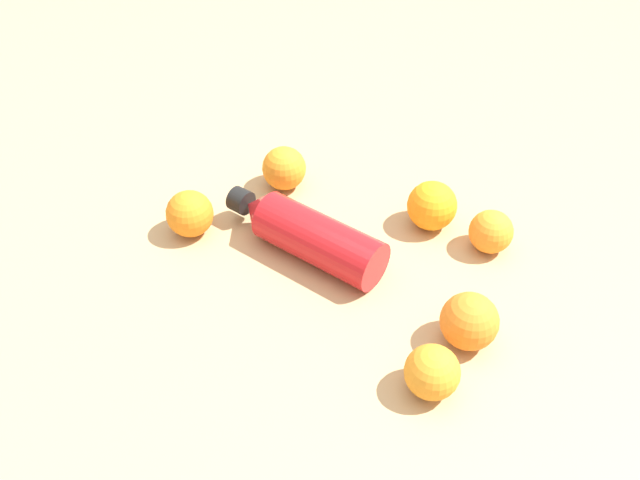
% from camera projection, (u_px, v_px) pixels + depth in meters
% --- Properties ---
extents(ground_plane, '(2.40, 2.40, 0.00)m').
position_uv_depth(ground_plane, '(323.00, 265.00, 0.93)').
color(ground_plane, tan).
extents(water_bottle, '(0.18, 0.24, 0.07)m').
position_uv_depth(water_bottle, '(307.00, 233.00, 0.93)').
color(water_bottle, red).
rests_on(water_bottle, ground_plane).
extents(orange_0, '(0.07, 0.07, 0.07)m').
position_uv_depth(orange_0, '(432.00, 206.00, 0.97)').
color(orange_0, orange).
rests_on(orange_0, ground_plane).
extents(orange_1, '(0.07, 0.07, 0.07)m').
position_uv_depth(orange_1, '(432.00, 372.00, 0.76)').
color(orange_1, orange).
rests_on(orange_1, ground_plane).
extents(orange_2, '(0.07, 0.07, 0.07)m').
position_uv_depth(orange_2, '(469.00, 321.00, 0.81)').
color(orange_2, orange).
rests_on(orange_2, ground_plane).
extents(orange_3, '(0.07, 0.07, 0.07)m').
position_uv_depth(orange_3, '(284.00, 168.00, 1.04)').
color(orange_3, orange).
rests_on(orange_3, ground_plane).
extents(orange_4, '(0.06, 0.06, 0.06)m').
position_uv_depth(orange_4, '(491.00, 232.00, 0.94)').
color(orange_4, orange).
rests_on(orange_4, ground_plane).
extents(orange_5, '(0.07, 0.07, 0.07)m').
position_uv_depth(orange_5, '(190.00, 214.00, 0.96)').
color(orange_5, orange).
rests_on(orange_5, ground_plane).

